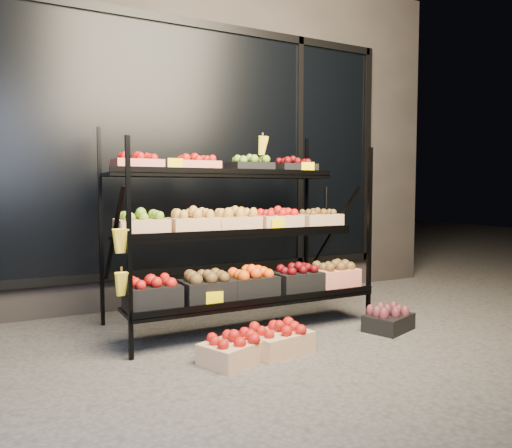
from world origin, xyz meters
TOP-DOWN VIEW (x-y plane):
  - ground at (0.00, 0.00)m, footprint 24.00×24.00m
  - building at (0.00, 2.59)m, footprint 6.00×2.08m
  - display_rack at (-0.02, 0.60)m, footprint 2.18×1.02m
  - floor_crate_left at (-0.44, -0.18)m, footprint 0.49×0.43m
  - floor_crate_midright at (-0.07, -0.15)m, footprint 0.48×0.39m
  - floor_crate_right at (1.00, -0.10)m, footprint 0.46×0.40m

SIDE VIEW (x-z plane):
  - ground at x=0.00m, z-range 0.00..0.00m
  - floor_crate_right at x=1.00m, z-range -0.01..0.19m
  - floor_crate_left at x=-0.44m, z-range -0.01..0.20m
  - floor_crate_midright at x=-0.07m, z-range -0.01..0.20m
  - display_rack at x=-0.02m, z-range -0.08..1.66m
  - building at x=0.00m, z-range 0.00..3.50m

